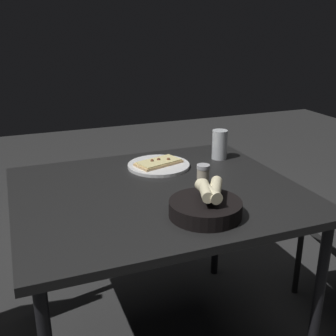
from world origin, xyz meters
TOP-DOWN VIEW (x-y plane):
  - dining_table at (0.00, 0.00)m, footprint 1.10×0.94m
  - pizza_plate at (0.09, 0.24)m, footprint 0.28×0.28m
  - bread_basket at (0.07, -0.28)m, footprint 0.25×0.25m
  - beer_glass at (0.40, 0.25)m, footprint 0.07×0.07m
  - pepper_shaker at (0.18, -0.03)m, footprint 0.05×0.05m

SIDE VIEW (x-z plane):
  - dining_table at x=0.00m, z-range 0.31..1.07m
  - pizza_plate at x=0.09m, z-range 0.75..0.79m
  - bread_basket at x=0.07m, z-range 0.74..0.85m
  - pepper_shaker at x=0.18m, z-range 0.75..0.84m
  - beer_glass at x=0.40m, z-range 0.75..0.89m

